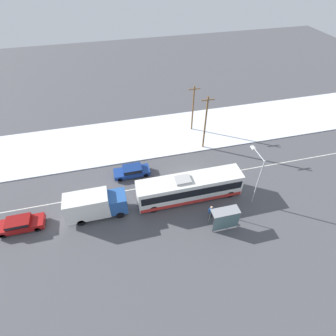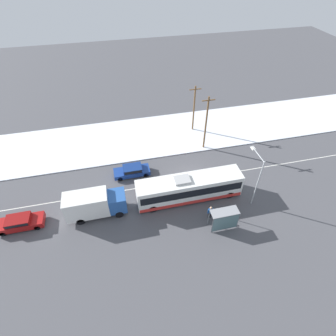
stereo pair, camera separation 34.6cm
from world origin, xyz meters
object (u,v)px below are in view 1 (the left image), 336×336
at_px(pedestrian_at_stop, 211,211).
at_px(city_bus, 190,188).
at_px(sedan_car, 132,171).
at_px(utility_pole_snowlot, 193,108).
at_px(utility_pole_roadside, 205,123).
at_px(bus_shelter, 226,217).
at_px(box_truck, 95,205).
at_px(streetlamp, 257,173).
at_px(parked_car_near_truck, 20,224).

bearing_deg(pedestrian_at_stop, city_bus, 113.13).
bearing_deg(sedan_car, utility_pole_snowlot, -142.61).
bearing_deg(utility_pole_roadside, pedestrian_at_stop, -105.66).
xyz_separation_m(pedestrian_at_stop, bus_shelter, (0.95, -1.60, 0.56)).
height_order(box_truck, streetlamp, streetlamp).
bearing_deg(city_bus, streetlamp, -15.87).
height_order(city_bus, streetlamp, streetlamp).
relative_size(sedan_car, bus_shelter, 1.57).
xyz_separation_m(utility_pole_roadside, utility_pole_snowlot, (-0.21, 4.83, -0.38)).
height_order(utility_pole_roadside, utility_pole_snowlot, utility_pole_roadside).
bearing_deg(bus_shelter, pedestrian_at_stop, 120.77).
bearing_deg(pedestrian_at_stop, bus_shelter, -59.23).
bearing_deg(box_truck, bus_shelter, -20.64).
distance_m(parked_car_near_truck, pedestrian_at_stop, 20.59).
relative_size(parked_car_near_truck, bus_shelter, 1.61).
distance_m(pedestrian_at_stop, utility_pole_snowlot, 17.65).
relative_size(utility_pole_roadside, utility_pole_snowlot, 1.10).
height_order(pedestrian_at_stop, utility_pole_snowlot, utility_pole_snowlot).
height_order(sedan_car, utility_pole_snowlot, utility_pole_snowlot).
height_order(box_truck, sedan_car, box_truck).
relative_size(city_bus, utility_pole_roadside, 1.51).
bearing_deg(parked_car_near_truck, utility_pole_snowlot, 30.09).
relative_size(sedan_car, utility_pole_snowlot, 0.62).
distance_m(bus_shelter, utility_pole_roadside, 14.35).
relative_size(city_bus, utility_pole_snowlot, 1.66).
xyz_separation_m(box_truck, streetlamp, (17.79, -1.97, 2.51)).
distance_m(box_truck, utility_pole_roadside, 18.27).
relative_size(box_truck, sedan_car, 1.42).
distance_m(city_bus, pedestrian_at_stop, 3.73).
bearing_deg(sedan_car, bus_shelter, 128.94).
bearing_deg(pedestrian_at_stop, parked_car_near_truck, 170.23).
bearing_deg(sedan_car, utility_pole_roadside, -162.81).
distance_m(city_bus, bus_shelter, 5.55).
bearing_deg(city_bus, utility_pole_roadside, 61.14).
height_order(sedan_car, parked_car_near_truck, parked_car_near_truck).
distance_m(parked_car_near_truck, utility_pole_snowlot, 27.37).
distance_m(city_bus, utility_pole_snowlot, 14.68).
relative_size(city_bus, bus_shelter, 4.19).
height_order(box_truck, pedestrian_at_stop, box_truck).
bearing_deg(sedan_car, city_bus, 137.87).
xyz_separation_m(city_bus, utility_pole_roadside, (4.90, 8.89, 2.66)).
height_order(parked_car_near_truck, pedestrian_at_stop, pedestrian_at_stop).
xyz_separation_m(box_truck, utility_pole_roadside, (15.75, 8.89, 2.54)).
bearing_deg(parked_car_near_truck, pedestrian_at_stop, -9.77).
bearing_deg(sedan_car, parked_car_near_truck, 22.95).
bearing_deg(utility_pole_snowlot, parked_car_near_truck, -149.91).
relative_size(pedestrian_at_stop, streetlamp, 0.28).
relative_size(city_bus, sedan_car, 2.67).
bearing_deg(bus_shelter, parked_car_near_truck, 166.52).
relative_size(parked_car_near_truck, utility_pole_roadside, 0.58).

